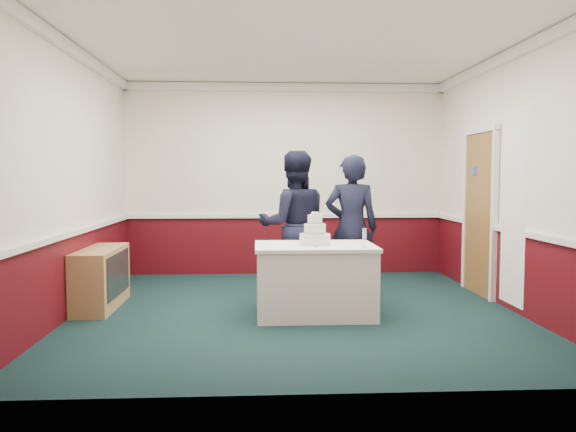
{
  "coord_description": "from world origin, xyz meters",
  "views": [
    {
      "loc": [
        -0.43,
        -6.36,
        1.54
      ],
      "look_at": [
        -0.09,
        -0.1,
        1.1
      ],
      "focal_mm": 35.0,
      "sensor_mm": 36.0,
      "label": 1
    }
  ],
  "objects": [
    {
      "name": "ground",
      "position": [
        0.0,
        0.0,
        0.0
      ],
      "size": [
        5.0,
        5.0,
        0.0
      ],
      "primitive_type": "plane",
      "color": "#142C31",
      "rests_on": "ground"
    },
    {
      "name": "room_shell",
      "position": [
        0.08,
        0.61,
        1.97
      ],
      "size": [
        5.0,
        5.0,
        3.0
      ],
      "color": "white",
      "rests_on": "ground"
    },
    {
      "name": "sideboard",
      "position": [
        -2.28,
        0.27,
        0.35
      ],
      "size": [
        0.41,
        1.2,
        0.7
      ],
      "color": "#9A734A",
      "rests_on": "ground"
    },
    {
      "name": "cake_table",
      "position": [
        0.2,
        -0.22,
        0.4
      ],
      "size": [
        1.32,
        0.92,
        0.79
      ],
      "color": "white",
      "rests_on": "ground"
    },
    {
      "name": "wedding_cake",
      "position": [
        0.2,
        -0.22,
        0.9
      ],
      "size": [
        0.35,
        0.35,
        0.36
      ],
      "color": "white",
      "rests_on": "cake_table"
    },
    {
      "name": "cake_knife",
      "position": [
        0.17,
        -0.42,
        0.79
      ],
      "size": [
        0.05,
        0.22,
        0.0
      ],
      "primitive_type": "cube",
      "rotation": [
        0.0,
        0.0,
        0.18
      ],
      "color": "silver",
      "rests_on": "cake_table"
    },
    {
      "name": "champagne_flute",
      "position": [
        0.7,
        -0.5,
        0.93
      ],
      "size": [
        0.05,
        0.05,
        0.21
      ],
      "color": "silver",
      "rests_on": "cake_table"
    },
    {
      "name": "person_man",
      "position": [
        0.02,
        0.63,
        0.93
      ],
      "size": [
        0.95,
        0.76,
        1.86
      ],
      "primitive_type": "imported",
      "rotation": [
        0.0,
        0.0,
        3.2
      ],
      "color": "black",
      "rests_on": "ground"
    },
    {
      "name": "person_woman",
      "position": [
        0.74,
        0.58,
        0.91
      ],
      "size": [
        0.71,
        0.52,
        1.81
      ],
      "primitive_type": "imported",
      "rotation": [
        0.0,
        0.0,
        3.0
      ],
      "color": "black",
      "rests_on": "ground"
    }
  ]
}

